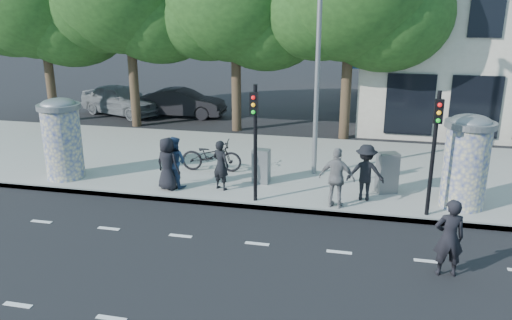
% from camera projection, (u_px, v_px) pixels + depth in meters
% --- Properties ---
extents(ground, '(120.00, 120.00, 0.00)m').
position_uv_depth(ground, '(243.00, 272.00, 10.96)').
color(ground, black).
rests_on(ground, ground).
extents(sidewalk, '(40.00, 8.00, 0.15)m').
position_uv_depth(sidewalk, '(294.00, 167.00, 17.93)').
color(sidewalk, gray).
rests_on(sidewalk, ground).
extents(curb, '(40.00, 0.10, 0.16)m').
position_uv_depth(curb, '(274.00, 208.00, 14.25)').
color(curb, slate).
rests_on(curb, ground).
extents(lane_dash_far, '(32.00, 0.12, 0.01)m').
position_uv_depth(lane_dash_far, '(257.00, 244.00, 12.26)').
color(lane_dash_far, silver).
rests_on(lane_dash_far, ground).
extents(ad_column_left, '(1.36, 1.36, 2.65)m').
position_uv_depth(ad_column_left, '(62.00, 137.00, 16.21)').
color(ad_column_left, beige).
rests_on(ad_column_left, sidewalk).
extents(ad_column_right, '(1.36, 1.36, 2.65)m').
position_uv_depth(ad_column_right, '(466.00, 159.00, 13.80)').
color(ad_column_right, beige).
rests_on(ad_column_right, sidewalk).
extents(traffic_pole_near, '(0.22, 0.31, 3.40)m').
position_uv_depth(traffic_pole_near, '(255.00, 132.00, 13.96)').
color(traffic_pole_near, black).
rests_on(traffic_pole_near, sidewalk).
extents(traffic_pole_far, '(0.22, 0.31, 3.40)m').
position_uv_depth(traffic_pole_far, '(435.00, 141.00, 12.96)').
color(traffic_pole_far, black).
rests_on(traffic_pole_far, sidewalk).
extents(street_lamp, '(0.25, 0.93, 8.00)m').
position_uv_depth(street_lamp, '(319.00, 33.00, 15.56)').
color(street_lamp, slate).
rests_on(street_lamp, sidewalk).
extents(ped_a, '(0.93, 0.75, 1.65)m').
position_uv_depth(ped_a, '(167.00, 164.00, 15.28)').
color(ped_a, black).
rests_on(ped_a, sidewalk).
extents(ped_b, '(0.67, 0.56, 1.56)m').
position_uv_depth(ped_b, '(221.00, 165.00, 15.30)').
color(ped_b, black).
rests_on(ped_b, sidewalk).
extents(ped_c, '(0.93, 0.82, 1.62)m').
position_uv_depth(ped_c, '(174.00, 162.00, 15.52)').
color(ped_c, navy).
rests_on(ped_c, sidewalk).
extents(ped_d, '(1.08, 0.62, 1.67)m').
position_uv_depth(ped_d, '(365.00, 172.00, 14.45)').
color(ped_d, black).
rests_on(ped_d, sidewalk).
extents(ped_e, '(1.11, 0.76, 1.73)m').
position_uv_depth(ped_e, '(337.00, 178.00, 13.89)').
color(ped_e, gray).
rests_on(ped_e, sidewalk).
extents(man_road, '(0.69, 0.50, 1.75)m').
position_uv_depth(man_road, '(449.00, 238.00, 10.62)').
color(man_road, black).
rests_on(man_road, ground).
extents(bicycle, '(0.91, 2.13, 1.09)m').
position_uv_depth(bicycle, '(211.00, 156.00, 17.09)').
color(bicycle, black).
rests_on(bicycle, sidewalk).
extents(cabinet_left, '(0.56, 0.43, 1.11)m').
position_uv_depth(cabinet_left, '(261.00, 166.00, 15.94)').
color(cabinet_left, slate).
rests_on(cabinet_left, sidewalk).
extents(cabinet_right, '(0.71, 0.62, 1.24)m').
position_uv_depth(cabinet_right, '(387.00, 173.00, 15.10)').
color(cabinet_right, slate).
rests_on(cabinet_right, sidewalk).
extents(car_left, '(3.49, 5.18, 1.64)m').
position_uv_depth(car_left, '(121.00, 100.00, 26.67)').
color(car_left, slate).
rests_on(car_left, ground).
extents(car_mid, '(1.69, 4.51, 1.47)m').
position_uv_depth(car_mid, '(182.00, 103.00, 26.23)').
color(car_mid, black).
rests_on(car_mid, ground).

